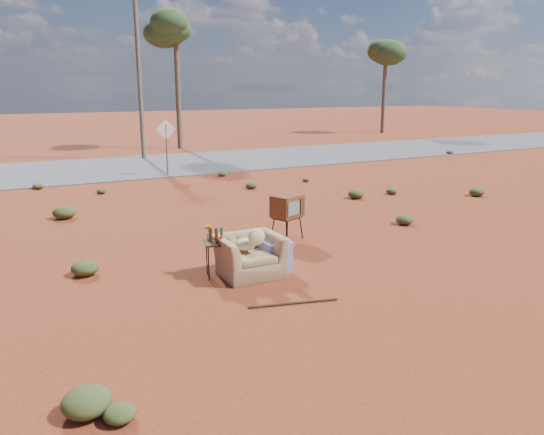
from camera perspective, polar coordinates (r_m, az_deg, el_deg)
name	(u,v)px	position (r m, az deg, el deg)	size (l,w,h in m)	color
ground	(284,275)	(9.84, 1.26, -6.16)	(140.00, 140.00, 0.00)	maroon
highway	(113,168)	(23.74, -16.75, 5.13)	(140.00, 7.00, 0.04)	#565659
armchair	(254,250)	(9.74, -1.95, -3.49)	(1.36, 0.86, 1.00)	#957851
tv_unit	(287,207)	(11.86, 1.65, 1.15)	(0.78, 0.70, 1.03)	black
side_table	(215,240)	(9.62, -6.10, -2.43)	(0.57, 0.57, 0.94)	#322312
rusty_bar	(293,303)	(8.55, 2.32, -9.20)	(0.04, 0.04, 1.47)	#462212
road_sign	(166,137)	(21.04, -11.32, 8.47)	(0.78, 0.06, 2.19)	brown
eucalyptus_center	(175,29)	(30.74, -10.35, 19.32)	(3.20, 3.20, 7.60)	brown
eucalyptus_right	(386,52)	(41.70, 12.16, 17.05)	(3.20, 3.20, 7.10)	brown
utility_pole_center	(139,70)	(26.40, -14.13, 15.11)	(1.40, 0.20, 8.00)	brown
scrub_patch	(168,221)	(13.41, -11.09, -0.36)	(17.49, 8.07, 0.33)	#414D21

